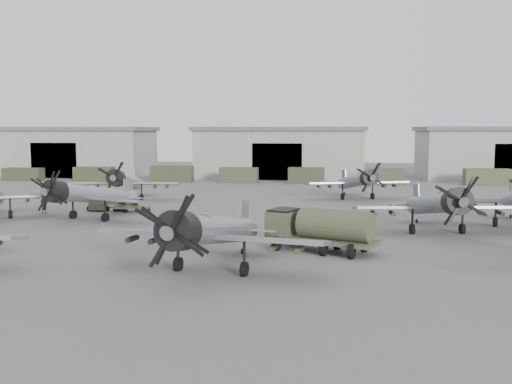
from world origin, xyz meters
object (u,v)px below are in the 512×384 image
Objects in this scene: aircraft_mid_2 at (439,204)px; fuel_tanker at (320,227)px; tug_trailer at (111,207)px; aircraft_far_1 at (358,181)px; aircraft_near_1 at (209,231)px; aircraft_mid_1 at (87,195)px; aircraft_far_0 at (125,181)px; ground_crew at (44,204)px.

fuel_tanker is at bearing -148.15° from aircraft_mid_2.
tug_trailer is at bearing 155.24° from aircraft_mid_2.
aircraft_mid_2 reaches higher than aircraft_far_1.
aircraft_near_1 is 1.10× the size of aircraft_far_1.
aircraft_far_1 is (10.49, 36.38, -0.20)m from aircraft_near_1.
aircraft_mid_1 is 2.08× the size of tug_trailer.
aircraft_far_0 is 7.31× the size of ground_crew.
aircraft_far_0 is 9.12m from tug_trailer.
aircraft_mid_2 is 31.14m from tug_trailer.
aircraft_far_1 reaches higher than ground_crew.
tug_trailer is at bearing -168.01° from aircraft_far_1.
aircraft_mid_2 is 7.62× the size of ground_crew.
aircraft_mid_1 is 0.96× the size of aircraft_mid_2.
ground_crew is at bearing 167.86° from aircraft_mid_1.
aircraft_mid_2 is at bearing 13.06° from aircraft_mid_1.
aircraft_mid_1 reaches higher than ground_crew.
aircraft_mid_2 reaches higher than aircraft_mid_1.
aircraft_mid_2 is at bearing -35.02° from aircraft_far_0.
aircraft_far_1 is 7.12× the size of ground_crew.
aircraft_near_1 is 22.99m from aircraft_mid_1.
aircraft_mid_1 is at bearing -89.38° from tug_trailer.
ground_crew is at bearing -169.85° from aircraft_far_1.
fuel_tanker is at bearing 59.41° from aircraft_near_1.
tug_trailer is (1.61, -8.79, -1.81)m from aircraft_far_0.
aircraft_far_1 is (-4.63, 22.25, -0.15)m from aircraft_mid_2.
aircraft_near_1 is 36.07m from aircraft_far_0.
ground_crew is (-31.00, -14.76, -1.35)m from aircraft_far_1.
aircraft_mid_2 reaches higher than tug_trailer.
ground_crew is (-5.99, -1.85, 0.40)m from tug_trailer.
aircraft_mid_1 is (-14.52, 17.82, -0.12)m from aircraft_near_1.
aircraft_near_1 reaches higher than aircraft_mid_1.
aircraft_far_0 is 2.09× the size of tug_trailer.
aircraft_mid_1 is 31.14m from aircraft_far_1.
aircraft_mid_1 reaches higher than aircraft_far_0.
ground_crew is at bearing 144.87° from aircraft_near_1.
aircraft_far_1 is at bearing 105.20° from fuel_tanker.
tug_trailer is (-29.65, 9.34, -1.90)m from aircraft_mid_2.
aircraft_mid_2 is 36.45m from ground_crew.
ground_crew is (-5.99, 3.79, -1.42)m from aircraft_mid_1.
aircraft_mid_1 is 5.93m from tug_trailer.
aircraft_near_1 is 20.69m from aircraft_mid_2.
aircraft_near_1 is 1.07× the size of aircraft_mid_1.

